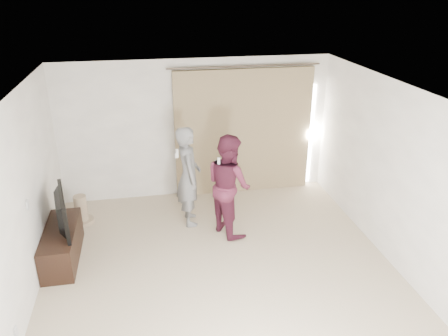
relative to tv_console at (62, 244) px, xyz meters
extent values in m
plane|color=tan|center=(2.27, -0.90, -0.25)|extent=(5.50, 5.50, 0.00)
cube|color=white|center=(2.27, 1.85, 1.05)|extent=(5.00, 0.04, 2.60)
cube|color=white|center=(-0.23, -0.90, 1.05)|extent=(0.04, 5.50, 2.60)
cube|color=silver|center=(-0.22, -0.50, 0.95)|extent=(0.02, 0.08, 0.12)
cube|color=silver|center=(-0.22, -1.80, 0.05)|extent=(0.02, 0.08, 0.12)
cube|color=silver|center=(2.27, -0.90, 2.35)|extent=(5.00, 5.50, 0.01)
cube|color=#9B835F|center=(3.17, 1.78, 0.95)|extent=(2.60, 0.10, 2.40)
cylinder|color=brown|center=(3.17, 1.78, 2.19)|extent=(2.80, 0.03, 0.03)
cube|color=white|center=(4.53, 1.82, 0.80)|extent=(0.08, 0.04, 2.00)
cube|color=black|center=(0.00, 0.00, 0.00)|extent=(0.45, 1.31, 0.50)
imported|color=black|center=(0.00, 0.00, 0.54)|extent=(0.34, 1.01, 0.58)
cylinder|color=#9E866C|center=(0.17, 1.04, -0.22)|extent=(0.38, 0.38, 0.06)
cylinder|color=#9E866C|center=(0.17, 1.04, 0.04)|extent=(0.21, 0.21, 0.45)
imported|color=slate|center=(1.99, 0.74, 0.61)|extent=(0.43, 0.64, 1.72)
cube|color=silver|center=(1.81, 0.64, 1.06)|extent=(0.04, 0.04, 0.14)
cube|color=silver|center=(1.81, 0.86, 0.95)|extent=(0.05, 0.05, 0.09)
imported|color=#531C30|center=(2.59, 0.34, 0.59)|extent=(0.90, 1.00, 1.68)
cube|color=silver|center=(2.41, 0.24, 1.04)|extent=(0.04, 0.04, 0.14)
cube|color=silver|center=(2.41, 0.46, 0.93)|extent=(0.05, 0.05, 0.09)
camera|label=1|loc=(1.34, -5.83, 3.61)|focal=35.00mm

